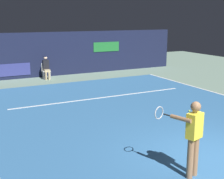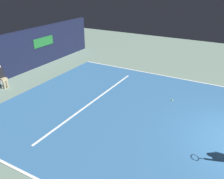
% 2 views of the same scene
% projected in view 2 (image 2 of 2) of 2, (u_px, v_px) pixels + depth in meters
% --- Properties ---
extents(ground_plane, '(31.61, 31.61, 0.00)m').
position_uv_depth(ground_plane, '(130.00, 112.00, 11.08)').
color(ground_plane, slate).
extents(court_surface, '(10.28, 11.70, 0.01)m').
position_uv_depth(court_surface, '(130.00, 112.00, 11.08)').
color(court_surface, '#336699').
rests_on(court_surface, ground).
extents(line_sideline_left, '(0.10, 11.70, 0.01)m').
position_uv_depth(line_sideline_left, '(165.00, 76.00, 15.10)').
color(line_sideline_left, white).
rests_on(line_sideline_left, court_surface).
extents(line_service, '(8.02, 0.10, 0.01)m').
position_uv_depth(line_service, '(93.00, 101.00, 11.98)').
color(line_service, white).
rests_on(line_service, court_surface).
extents(back_wall, '(16.06, 0.33, 2.60)m').
position_uv_depth(back_wall, '(3.00, 58.00, 14.23)').
color(back_wall, '#141933').
rests_on(back_wall, ground).
extents(line_judge_on_chair, '(0.45, 0.53, 1.32)m').
position_uv_depth(line_judge_on_chair, '(1.00, 76.00, 13.30)').
color(line_judge_on_chair, white).
rests_on(line_judge_on_chair, ground).
extents(tennis_ball, '(0.07, 0.07, 0.07)m').
position_uv_depth(tennis_ball, '(172.00, 100.00, 12.03)').
color(tennis_ball, '#CCE033').
rests_on(tennis_ball, court_surface).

